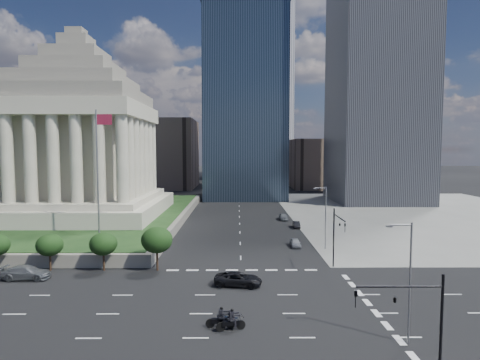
{
  "coord_description": "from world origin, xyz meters",
  "views": [
    {
      "loc": [
        -0.48,
        -37.61,
        15.83
      ],
      "look_at": [
        -0.15,
        12.25,
        12.04
      ],
      "focal_mm": 30.0,
      "sensor_mm": 36.0,
      "label": 1
    }
  ],
  "objects_px": {
    "street_lamp_north": "(325,214)",
    "motorcycle_trail": "(220,317)",
    "street_lamp_south": "(408,276)",
    "parked_sedan_mid": "(296,225)",
    "war_memorial": "(79,123)",
    "parked_sedan_near": "(295,243)",
    "motorcycle_lead": "(231,319)",
    "flagpole": "(99,167)",
    "suv_grey": "(26,273)",
    "traffic_signal_ne": "(337,231)",
    "pickup_truck": "(238,279)",
    "traffic_signal_se": "(413,317)",
    "parked_sedan_far": "(284,217)"
  },
  "relations": [
    {
      "from": "street_lamp_north",
      "to": "traffic_signal_se",
      "type": "bearing_deg",
      "value": -93.96
    },
    {
      "from": "traffic_signal_ne",
      "to": "parked_sedan_mid",
      "type": "height_order",
      "value": "traffic_signal_ne"
    },
    {
      "from": "suv_grey",
      "to": "motorcycle_trail",
      "type": "bearing_deg",
      "value": -120.08
    },
    {
      "from": "war_memorial",
      "to": "street_lamp_north",
      "type": "height_order",
      "value": "war_memorial"
    },
    {
      "from": "flagpole",
      "to": "war_memorial",
      "type": "bearing_deg",
      "value": 116.89
    },
    {
      "from": "parked_sedan_near",
      "to": "traffic_signal_ne",
      "type": "bearing_deg",
      "value": -73.78
    },
    {
      "from": "street_lamp_north",
      "to": "parked_sedan_mid",
      "type": "height_order",
      "value": "street_lamp_north"
    },
    {
      "from": "parked_sedan_far",
      "to": "traffic_signal_ne",
      "type": "bearing_deg",
      "value": -86.66
    },
    {
      "from": "street_lamp_south",
      "to": "parked_sedan_far",
      "type": "relative_size",
      "value": 2.24
    },
    {
      "from": "war_memorial",
      "to": "suv_grey",
      "type": "bearing_deg",
      "value": -78.39
    },
    {
      "from": "traffic_signal_ne",
      "to": "motorcycle_trail",
      "type": "distance_m",
      "value": 22.61
    },
    {
      "from": "war_memorial",
      "to": "street_lamp_north",
      "type": "bearing_deg",
      "value": -25.92
    },
    {
      "from": "war_memorial",
      "to": "pickup_truck",
      "type": "xyz_separation_m",
      "value": [
        33.61,
        -39.98,
        -20.63
      ]
    },
    {
      "from": "pickup_truck",
      "to": "parked_sedan_near",
      "type": "relative_size",
      "value": 1.44
    },
    {
      "from": "war_memorial",
      "to": "parked_sedan_far",
      "type": "distance_m",
      "value": 48.65
    },
    {
      "from": "suv_grey",
      "to": "motorcycle_lead",
      "type": "xyz_separation_m",
      "value": [
        25.23,
        -14.11,
        0.16
      ]
    },
    {
      "from": "war_memorial",
      "to": "parked_sedan_mid",
      "type": "bearing_deg",
      "value": -6.78
    },
    {
      "from": "traffic_signal_ne",
      "to": "street_lamp_north",
      "type": "height_order",
      "value": "street_lamp_north"
    },
    {
      "from": "war_memorial",
      "to": "parked_sedan_far",
      "type": "xyz_separation_m",
      "value": [
        43.91,
        3.53,
        -20.64
      ]
    },
    {
      "from": "war_memorial",
      "to": "parked_sedan_mid",
      "type": "xyz_separation_m",
      "value": [
        45.5,
        -5.41,
        -20.77
      ]
    },
    {
      "from": "traffic_signal_ne",
      "to": "street_lamp_south",
      "type": "xyz_separation_m",
      "value": [
        0.83,
        -19.7,
        0.41
      ]
    },
    {
      "from": "street_lamp_south",
      "to": "parked_sedan_mid",
      "type": "distance_m",
      "value": 48.88
    },
    {
      "from": "parked_sedan_near",
      "to": "parked_sedan_mid",
      "type": "height_order",
      "value": "parked_sedan_near"
    },
    {
      "from": "war_memorial",
      "to": "flagpole",
      "type": "height_order",
      "value": "war_memorial"
    },
    {
      "from": "street_lamp_south",
      "to": "parked_sedan_mid",
      "type": "height_order",
      "value": "street_lamp_south"
    },
    {
      "from": "street_lamp_north",
      "to": "parked_sedan_far",
      "type": "bearing_deg",
      "value": 97.33
    },
    {
      "from": "pickup_truck",
      "to": "suv_grey",
      "type": "height_order",
      "value": "suv_grey"
    },
    {
      "from": "traffic_signal_se",
      "to": "pickup_truck",
      "type": "bearing_deg",
      "value": 117.81
    },
    {
      "from": "traffic_signal_ne",
      "to": "parked_sedan_far",
      "type": "xyz_separation_m",
      "value": [
        -2.59,
        37.83,
        -4.49
      ]
    },
    {
      "from": "street_lamp_north",
      "to": "parked_sedan_near",
      "type": "bearing_deg",
      "value": 157.83
    },
    {
      "from": "flagpole",
      "to": "street_lamp_north",
      "type": "relative_size",
      "value": 2.0
    },
    {
      "from": "parked_sedan_near",
      "to": "parked_sedan_far",
      "type": "xyz_separation_m",
      "value": [
        0.91,
        24.76,
        0.1
      ]
    },
    {
      "from": "war_memorial",
      "to": "parked_sedan_mid",
      "type": "height_order",
      "value": "war_memorial"
    },
    {
      "from": "traffic_signal_se",
      "to": "motorcycle_lead",
      "type": "bearing_deg",
      "value": 141.35
    },
    {
      "from": "traffic_signal_se",
      "to": "parked_sedan_near",
      "type": "bearing_deg",
      "value": 92.44
    },
    {
      "from": "flagpole",
      "to": "traffic_signal_ne",
      "type": "height_order",
      "value": "flagpole"
    },
    {
      "from": "motorcycle_trail",
      "to": "war_memorial",
      "type": "bearing_deg",
      "value": 126.78
    },
    {
      "from": "parked_sedan_mid",
      "to": "suv_grey",
      "type": "bearing_deg",
      "value": -137.22
    },
    {
      "from": "war_memorial",
      "to": "parked_sedan_far",
      "type": "bearing_deg",
      "value": 4.59
    },
    {
      "from": "street_lamp_north",
      "to": "suv_grey",
      "type": "bearing_deg",
      "value": -159.92
    },
    {
      "from": "war_memorial",
      "to": "traffic_signal_ne",
      "type": "bearing_deg",
      "value": -36.42
    },
    {
      "from": "street_lamp_south",
      "to": "parked_sedan_mid",
      "type": "bearing_deg",
      "value": 92.15
    },
    {
      "from": "street_lamp_south",
      "to": "parked_sedan_far",
      "type": "height_order",
      "value": "street_lamp_south"
    },
    {
      "from": "street_lamp_north",
      "to": "motorcycle_trail",
      "type": "distance_m",
      "value": 32.37
    },
    {
      "from": "parked_sedan_far",
      "to": "street_lamp_south",
      "type": "bearing_deg",
      "value": -87.17
    },
    {
      "from": "flagpole",
      "to": "suv_grey",
      "type": "relative_size",
      "value": 3.51
    },
    {
      "from": "parked_sedan_mid",
      "to": "street_lamp_south",
      "type": "bearing_deg",
      "value": -85.39
    },
    {
      "from": "street_lamp_south",
      "to": "parked_sedan_far",
      "type": "bearing_deg",
      "value": 93.4
    },
    {
      "from": "street_lamp_south",
      "to": "street_lamp_north",
      "type": "height_order",
      "value": "same"
    },
    {
      "from": "motorcycle_lead",
      "to": "flagpole",
      "type": "bearing_deg",
      "value": 113.52
    }
  ]
}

